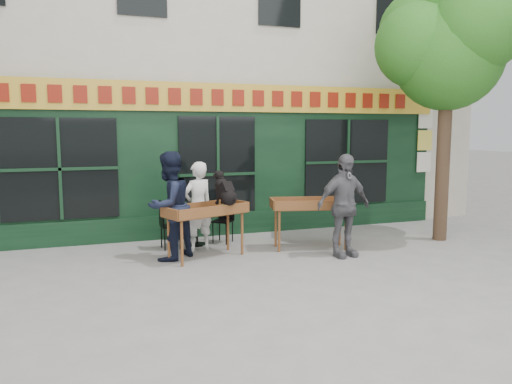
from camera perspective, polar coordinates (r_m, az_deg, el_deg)
ground at (r=8.94m, az=-0.36°, el=-7.87°), size 80.00×80.00×0.00m
building at (r=14.66m, az=-8.49°, el=17.52°), size 14.00×7.26×10.00m
street_tree at (r=11.28m, az=21.11°, el=15.81°), size 3.05×2.90×5.60m
book_cart_center at (r=9.01m, az=-5.72°, el=-2.43°), size 1.62×1.10×0.99m
dog at (r=8.99m, az=-3.52°, el=0.58°), size 0.53×0.68×0.60m
woman at (r=9.63m, az=-6.66°, el=-1.62°), size 0.73×0.60×1.71m
book_cart_right at (r=9.75m, az=6.26°, el=-1.72°), size 1.60×0.95×0.99m
man_right at (r=9.21m, az=9.99°, el=-1.54°), size 1.15×0.59×1.89m
bistro_table at (r=10.07m, az=-6.77°, el=-3.04°), size 0.60×0.60×0.76m
bistro_chair_left at (r=9.85m, az=-10.27°, el=-3.25°), size 0.38×0.38×0.95m
bistro_chair_right at (r=10.33m, az=-3.61°, el=-2.67°), size 0.51×0.51×0.95m
potted_plant at (r=10.01m, az=-6.80°, el=-0.93°), size 0.19×0.15×0.31m
man_left at (r=9.00m, az=-9.88°, el=-1.57°), size 1.19×1.16×1.94m
chalkboard at (r=10.72m, az=-8.30°, el=-3.23°), size 0.59×0.32×0.79m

